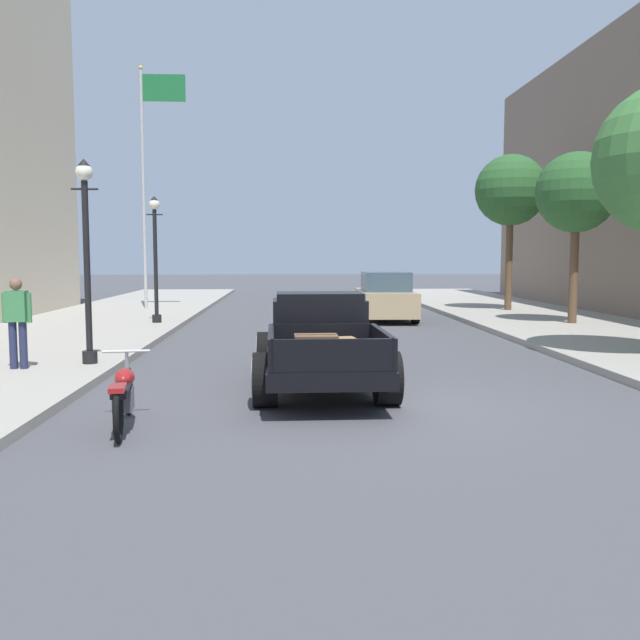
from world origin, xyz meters
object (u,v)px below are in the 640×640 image
at_px(hotrod_truck_black, 319,341).
at_px(street_lamp_far, 155,249).
at_px(motorcycle_parked, 124,394).
at_px(flagpole, 149,161).
at_px(street_tree_second, 576,193).
at_px(pedestrian_sidewalk_left, 17,318).
at_px(street_lamp_near, 86,246).
at_px(car_background_tan, 385,298).
at_px(street_tree_third, 511,191).

relative_size(hotrod_truck_black, street_lamp_far, 1.29).
height_order(motorcycle_parked, flagpole, flagpole).
bearing_deg(hotrod_truck_black, street_tree_second, 47.55).
bearing_deg(pedestrian_sidewalk_left, motorcycle_parked, -53.98).
bearing_deg(pedestrian_sidewalk_left, street_lamp_near, 26.85).
xyz_separation_m(car_background_tan, street_lamp_far, (-7.36, -2.02, 1.62)).
distance_m(car_background_tan, flagpole, 10.55).
bearing_deg(flagpole, street_tree_third, -5.32).
height_order(car_background_tan, street_lamp_far, street_lamp_far).
bearing_deg(street_tree_second, car_background_tan, 152.41).
xyz_separation_m(motorcycle_parked, pedestrian_sidewalk_left, (-2.79, 3.84, 0.64)).
height_order(hotrod_truck_black, car_background_tan, car_background_tan).
xyz_separation_m(street_lamp_far, flagpole, (-1.23, 5.58, 3.39)).
xyz_separation_m(pedestrian_sidewalk_left, flagpole, (-0.36, 14.17, 4.68)).
bearing_deg(flagpole, pedestrian_sidewalk_left, -88.56).
bearing_deg(street_lamp_far, motorcycle_parked, -81.23).
distance_m(car_background_tan, pedestrian_sidewalk_left, 13.43).
distance_m(hotrod_truck_black, street_tree_second, 12.51).
relative_size(pedestrian_sidewalk_left, flagpole, 0.18).
bearing_deg(street_lamp_near, flagpole, 96.17).
xyz_separation_m(motorcycle_parked, street_lamp_far, (-1.92, 12.43, 1.94)).
height_order(car_background_tan, flagpole, flagpole).
distance_m(hotrod_truck_black, motorcycle_parked, 3.82).
xyz_separation_m(street_tree_second, street_tree_third, (-0.34, 5.08, 0.54)).
xyz_separation_m(street_lamp_near, street_tree_third, (12.12, 12.34, 2.21)).
relative_size(street_lamp_near, street_tree_third, 0.66).
relative_size(hotrod_truck_black, pedestrian_sidewalk_left, 3.01).
xyz_separation_m(car_background_tan, street_lamp_near, (-7.11, -10.05, 1.62)).
height_order(hotrod_truck_black, flagpole, flagpole).
bearing_deg(motorcycle_parked, street_tree_second, 47.23).
height_order(car_background_tan, street_tree_second, street_tree_second).
bearing_deg(hotrod_truck_black, street_lamp_far, 115.20).
xyz_separation_m(hotrod_truck_black, flagpole, (-5.78, 15.25, 5.02)).
height_order(motorcycle_parked, street_lamp_near, street_lamp_near).
xyz_separation_m(hotrod_truck_black, pedestrian_sidewalk_left, (-5.43, 1.09, 0.33)).
bearing_deg(street_lamp_far, pedestrian_sidewalk_left, -95.80).
relative_size(pedestrian_sidewalk_left, street_tree_second, 0.32).
bearing_deg(hotrod_truck_black, motorcycle_parked, -133.80).
distance_m(pedestrian_sidewalk_left, street_tree_second, 15.94).
xyz_separation_m(hotrod_truck_black, street_tree_second, (8.15, 8.91, 3.30)).
relative_size(flagpole, street_tree_second, 1.78).
height_order(hotrod_truck_black, street_tree_third, street_tree_third).
bearing_deg(street_tree_second, pedestrian_sidewalk_left, -150.06).
bearing_deg(street_tree_third, street_lamp_near, -134.50).
height_order(pedestrian_sidewalk_left, street_lamp_far, street_lamp_far).
relative_size(motorcycle_parked, flagpole, 0.23).
bearing_deg(street_lamp_near, hotrod_truck_black, -20.96).
xyz_separation_m(motorcycle_parked, street_tree_second, (10.78, 11.66, 3.62)).
height_order(street_lamp_far, street_tree_third, street_tree_third).
relative_size(car_background_tan, street_tree_third, 0.75).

